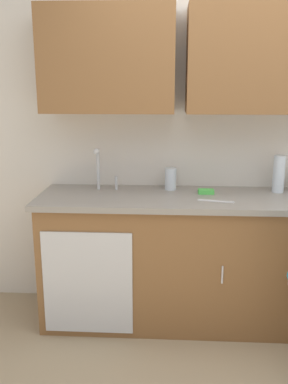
{
  "coord_description": "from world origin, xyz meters",
  "views": [
    {
      "loc": [
        -0.62,
        -2.18,
        1.69
      ],
      "look_at": [
        -0.78,
        0.55,
        1.0
      ],
      "focal_mm": 39.85,
      "sensor_mm": 36.0,
      "label": 1
    }
  ],
  "objects_px": {
    "knife_on_counter": "(216,201)",
    "bottle_cleaner_spray": "(279,174)",
    "sponge": "(206,191)",
    "sink": "(101,196)",
    "bottle_dish_liquid": "(171,179)"
  },
  "relations": [
    {
      "from": "sink",
      "to": "knife_on_counter",
      "type": "xyz_separation_m",
      "value": [
        0.79,
        -0.14,
        0.02
      ]
    },
    {
      "from": "sink",
      "to": "bottle_cleaner_spray",
      "type": "distance_m",
      "value": 1.27
    },
    {
      "from": "bottle_cleaner_spray",
      "to": "knife_on_counter",
      "type": "height_order",
      "value": "bottle_cleaner_spray"
    },
    {
      "from": "sink",
      "to": "bottle_dish_liquid",
      "type": "height_order",
      "value": "sink"
    },
    {
      "from": "knife_on_counter",
      "to": "sponge",
      "type": "relative_size",
      "value": 2.18
    },
    {
      "from": "sink",
      "to": "bottle_cleaner_spray",
      "type": "height_order",
      "value": "sink"
    },
    {
      "from": "sponge",
      "to": "knife_on_counter",
      "type": "bearing_deg",
      "value": -76.75
    },
    {
      "from": "bottle_dish_liquid",
      "to": "sink",
      "type": "bearing_deg",
      "value": -160.98
    },
    {
      "from": "bottle_dish_liquid",
      "to": "knife_on_counter",
      "type": "bearing_deg",
      "value": -46.25
    },
    {
      "from": "sponge",
      "to": "bottle_dish_liquid",
      "type": "bearing_deg",
      "value": 156.89
    },
    {
      "from": "knife_on_counter",
      "to": "bottle_cleaner_spray",
      "type": "bearing_deg",
      "value": -136.2
    },
    {
      "from": "sink",
      "to": "sponge",
      "type": "relative_size",
      "value": 4.55
    },
    {
      "from": "bottle_cleaner_spray",
      "to": "bottle_dish_liquid",
      "type": "distance_m",
      "value": 0.77
    },
    {
      "from": "bottle_dish_liquid",
      "to": "bottle_cleaner_spray",
      "type": "bearing_deg",
      "value": -2.57
    },
    {
      "from": "knife_on_counter",
      "to": "sponge",
      "type": "height_order",
      "value": "sponge"
    }
  ]
}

